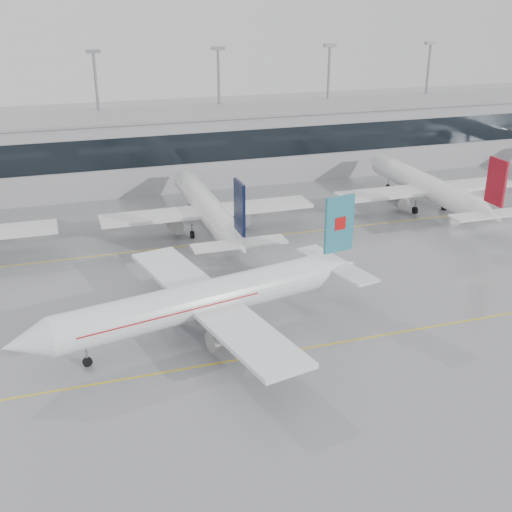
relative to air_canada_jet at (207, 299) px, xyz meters
name	(u,v)px	position (x,y,z in m)	size (l,w,h in m)	color
ground	(295,350)	(7.09, -5.74, -3.77)	(320.00, 320.00, 0.00)	gray
taxi_line_main	(295,350)	(7.09, -5.74, -3.77)	(120.00, 0.25, 0.01)	yellow
taxi_line_north	(215,242)	(7.09, 24.26, -3.77)	(120.00, 0.25, 0.01)	yellow
terminal	(169,149)	(7.09, 56.26, 2.23)	(180.00, 15.00, 12.00)	#9A9A9E
terminal_glass	(177,150)	(7.09, 48.71, 3.73)	(180.00, 0.20, 5.00)	black
terminal_roof	(167,114)	(7.09, 56.26, 8.43)	(182.00, 16.00, 0.40)	gray
light_masts	(160,102)	(7.09, 62.26, 9.57)	(156.40, 1.00, 22.60)	gray
air_canada_jet	(207,299)	(0.00, 0.00, 0.00)	(37.23, 30.39, 11.86)	white
parked_jet_c	(208,208)	(7.09, 27.95, -0.06)	(29.64, 36.96, 11.72)	white
parked_jet_d	(428,187)	(42.09, 27.95, -0.06)	(29.64, 36.96, 11.72)	white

